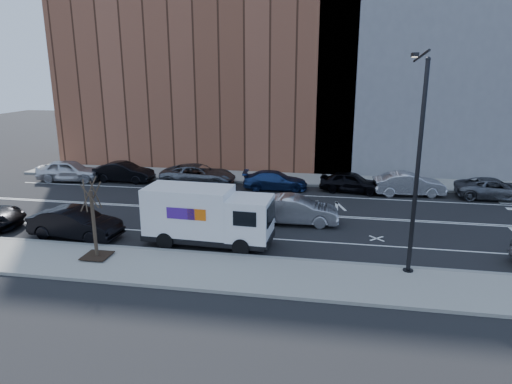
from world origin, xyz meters
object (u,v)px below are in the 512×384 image
(far_parked_b, at_px, (124,172))
(driving_sedan, at_px, (296,210))
(far_parked_a, at_px, (69,170))
(fedex_van, at_px, (207,215))

(far_parked_b, height_order, driving_sedan, driving_sedan)
(far_parked_a, xyz_separation_m, far_parked_b, (4.29, 0.57, -0.08))
(far_parked_a, relative_size, far_parked_b, 1.07)
(far_parked_b, bearing_deg, driving_sedan, -116.62)
(far_parked_a, relative_size, driving_sedan, 1.02)
(far_parked_b, xyz_separation_m, driving_sedan, (14.10, -7.56, 0.04))
(fedex_van, height_order, far_parked_a, fedex_van)
(driving_sedan, bearing_deg, far_parked_b, 59.80)
(fedex_van, relative_size, far_parked_a, 1.32)
(far_parked_a, bearing_deg, fedex_van, -134.45)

